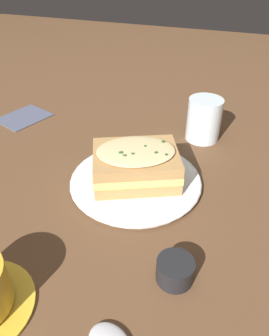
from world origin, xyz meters
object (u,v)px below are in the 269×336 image
dinner_plate (135,182)px  condiment_pot (175,270)px  napkin (24,117)px  water_glass (204,119)px  sandwich (136,166)px

dinner_plate → condiment_pot: condiment_pot is taller
condiment_pot → napkin: bearing=54.1°
water_glass → napkin: bearing=95.9°
sandwich → condiment_pot: (-0.17, -0.11, -0.03)m
water_glass → condiment_pot: water_glass is taller
dinner_plate → napkin: bearing=64.6°
water_glass → sandwich: bearing=157.9°
dinner_plate → water_glass: water_glass is taller
sandwich → condiment_pot: 0.20m
dinner_plate → sandwich: bearing=-79.6°
napkin → condiment_pot: condiment_pot is taller
sandwich → water_glass: size_ratio=1.99×
water_glass → napkin: size_ratio=0.81×
sandwich → condiment_pot: size_ratio=3.68×
dinner_plate → water_glass: size_ratio=2.57×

